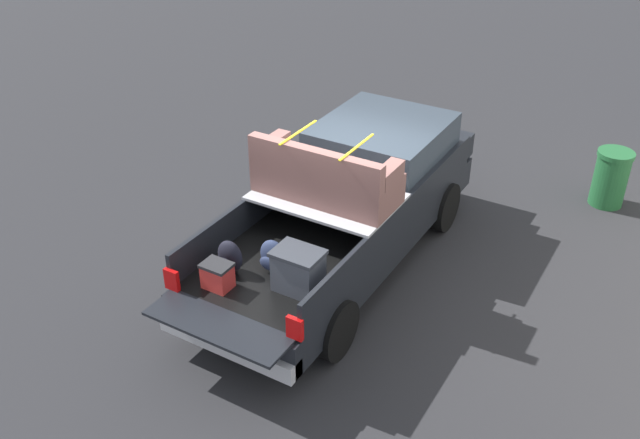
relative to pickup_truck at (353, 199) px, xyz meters
name	(u,v)px	position (x,y,z in m)	size (l,w,h in m)	color
ground_plane	(340,264)	(-0.35, 0.00, -0.95)	(40.00, 40.00, 0.00)	#262628
pickup_truck	(353,199)	(0.00, 0.00, 0.00)	(6.05, 2.06, 2.23)	black
trash_can	(611,178)	(3.58, -3.01, -0.45)	(0.60, 0.60, 0.98)	#1E592D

